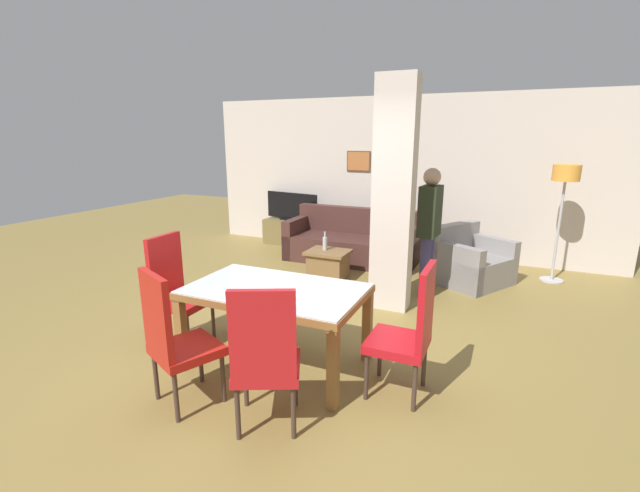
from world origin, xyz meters
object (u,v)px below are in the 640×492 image
Objects in this scene: dining_chair_head_left at (176,287)px; sofa at (352,244)px; dining_chair_head_right at (410,329)px; bottle at (325,243)px; armchair at (470,263)px; tv_screen at (292,207)px; dining_chair_near_left at (174,337)px; tv_stand at (292,232)px; floor_lamp at (565,184)px; standing_person at (429,224)px; coffee_table at (328,264)px; dining_table at (276,304)px; dining_chair_near_right at (265,356)px.

dining_chair_head_left is 0.51× the size of sofa.
bottle is at bearing 35.76° from dining_chair_head_right.
tv_screen is at bearing -74.98° from armchair.
armchair is at bearing 90.39° from dining_chair_near_left.
sofa is (-0.14, 4.31, -0.28)m from dining_chair_near_left.
armchair is (2.52, 3.11, -0.29)m from dining_chair_head_left.
sofa is 1.96× the size of tv_stand.
bottle is at bearing -159.22° from floor_lamp.
dining_chair_near_left reaches higher than tv_screen.
standing_person is at bearing 7.04° from dining_chair_head_right.
dining_chair_head_left is 0.89× the size of armchair.
tv_screen is (-0.82, 4.05, 0.15)m from dining_chair_head_left.
floor_lamp is at bearing 135.31° from dining_chair_head_left.
floor_lamp is at bearing 21.85° from coffee_table.
bottle is (0.54, 2.49, -0.06)m from dining_chair_head_left.
dining_table reaches higher than coffee_table.
bottle reaches higher than coffee_table.
coffee_table is 0.36× the size of floor_lamp.
dining_chair_head_right is 1.00× the size of tv_stand.
dining_chair_near_left is 1.82× the size of coffee_table.
standing_person is (1.29, 3.18, 0.38)m from dining_chair_near_left.
dining_chair_near_left is at bearing -122.45° from floor_lamp.
dining_chair_head_right is 0.89× the size of armchair.
coffee_table is (-0.53, 2.45, -0.37)m from dining_table.
coffee_table is (-1.73, 2.45, -0.36)m from dining_chair_head_right.
coffee_table is 0.54× the size of tv_screen.
dining_chair_head_right is 3.88m from sofa.
dining_chair_head_left reaches higher than sofa.
sofa is 1.55m from tv_stand.
dining_chair_near_right is at bearing -74.33° from coffee_table.
dining_chair_near_left is 0.66× the size of standing_person.
armchair is 0.75× the size of standing_person.
coffee_table is at bearing 102.20° from dining_table.
tv_screen is at bearing 131.06° from bottle.
sofa is 1.29× the size of floor_lamp.
dining_table is at bearing 163.43° from standing_person.
dining_chair_head_right reaches higher than armchair.
tv_screen is at bearing 131.73° from coffee_table.
tv_stand is at bearing -168.57° from dining_chair_head_left.
dining_chair_near_right is at bearing 102.06° from sofa.
bottle is at bearing 85.87° from sofa.
bottle is at bearing 103.48° from dining_table.
dining_chair_head_right is 3.12m from armchair.
floor_lamp is at bearing -19.32° from dining_chair_head_right.
tv_stand is at bearing 90.37° from dining_chair_near_right.
tv_screen reaches higher than coffee_table.
dining_table is at bearing -76.52° from bottle.
dining_chair_head_right is 0.66× the size of standing_person.
sofa is at bearing 76.72° from dining_chair_near_right.
dining_chair_near_right is at bearing -64.29° from tv_stand.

